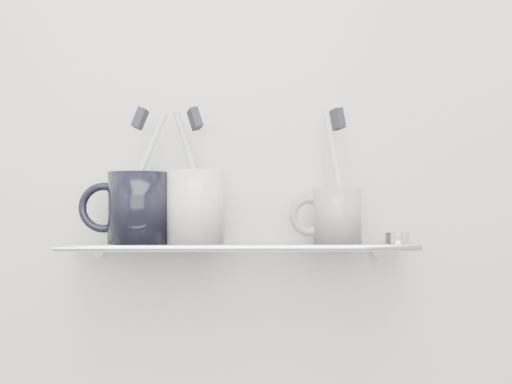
{
  "coord_description": "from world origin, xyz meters",
  "views": [
    {
      "loc": [
        -0.0,
        0.11,
        1.15
      ],
      "look_at": [
        0.02,
        1.04,
        1.17
      ],
      "focal_mm": 45.0,
      "sensor_mm": 36.0,
      "label": 1
    }
  ],
  "objects_px": {
    "mug_right": "(337,216)",
    "mug_left": "(140,208)",
    "mug_center": "(195,207)",
    "shelf_glass": "(239,246)"
  },
  "relations": [
    {
      "from": "mug_left",
      "to": "mug_right",
      "type": "height_order",
      "value": "mug_left"
    },
    {
      "from": "shelf_glass",
      "to": "mug_left",
      "type": "bearing_deg",
      "value": 178.01
    },
    {
      "from": "mug_center",
      "to": "mug_right",
      "type": "xyz_separation_m",
      "value": [
        0.21,
        0.0,
        -0.01
      ]
    },
    {
      "from": "shelf_glass",
      "to": "mug_right",
      "type": "relative_size",
      "value": 6.33
    },
    {
      "from": "mug_right",
      "to": "mug_center",
      "type": "bearing_deg",
      "value": 175.61
    },
    {
      "from": "mug_right",
      "to": "shelf_glass",
      "type": "bearing_deg",
      "value": 177.6
    },
    {
      "from": "mug_left",
      "to": "mug_center",
      "type": "relative_size",
      "value": 0.98
    },
    {
      "from": "mug_left",
      "to": "mug_center",
      "type": "distance_m",
      "value": 0.08
    },
    {
      "from": "mug_center",
      "to": "shelf_glass",
      "type": "bearing_deg",
      "value": -12.2
    },
    {
      "from": "mug_right",
      "to": "mug_left",
      "type": "bearing_deg",
      "value": 175.61
    }
  ]
}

